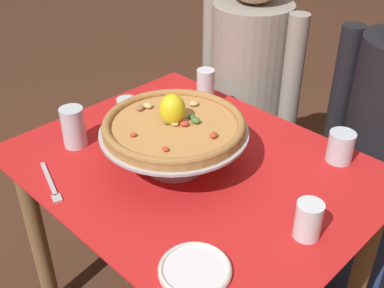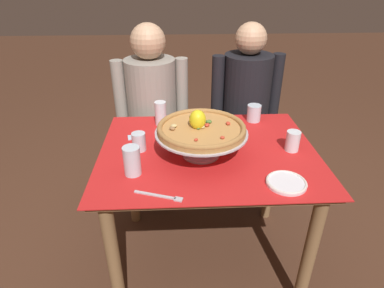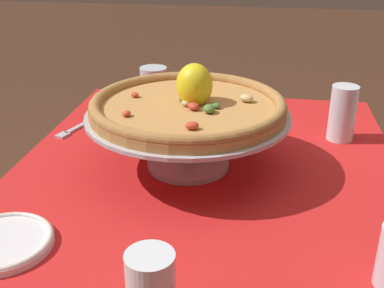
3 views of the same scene
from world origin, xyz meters
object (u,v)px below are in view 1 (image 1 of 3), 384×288
(water_glass_side_left, at_px, (127,112))
(sugar_packet, at_px, (146,104))
(water_glass_back_left, at_px, (205,90))
(side_plate, at_px, (195,270))
(pizza, at_px, (174,124))
(pizza_stand, at_px, (174,139))
(water_glass_back_right, at_px, (340,149))
(diner_left, at_px, (247,100))
(dinner_fork, at_px, (51,184))
(diner_right, at_px, (383,159))
(water_glass_front_left, at_px, (74,130))
(water_glass_side_right, at_px, (308,222))

(water_glass_side_left, xyz_separation_m, sugar_packet, (-0.05, 0.13, -0.04))
(water_glass_back_left, relative_size, side_plate, 0.81)
(side_plate, bearing_deg, pizza, 142.77)
(pizza_stand, distance_m, water_glass_side_left, 0.31)
(pizza, distance_m, water_glass_back_right, 0.51)
(water_glass_side_left, distance_m, diner_left, 0.66)
(sugar_packet, bearing_deg, water_glass_back_right, 14.95)
(pizza_stand, height_order, water_glass_back_left, water_glass_back_left)
(dinner_fork, distance_m, diner_right, 1.15)
(pizza_stand, distance_m, water_glass_front_left, 0.34)
(water_glass_back_right, relative_size, dinner_fork, 0.49)
(pizza_stand, relative_size, pizza, 1.05)
(sugar_packet, bearing_deg, water_glass_side_left, -66.68)
(pizza_stand, height_order, water_glass_side_right, pizza_stand)
(water_glass_back_left, xyz_separation_m, water_glass_side_right, (0.64, -0.32, -0.02))
(water_glass_back_right, relative_size, diner_left, 0.08)
(side_plate, xyz_separation_m, diner_left, (-0.61, 0.94, -0.15))
(pizza_stand, xyz_separation_m, pizza, (-0.00, 0.00, 0.05))
(pizza, relative_size, sugar_packet, 8.11)
(pizza, bearing_deg, dinner_fork, -119.62)
(dinner_fork, bearing_deg, sugar_packet, 109.09)
(water_glass_side_right, distance_m, side_plate, 0.30)
(side_plate, xyz_separation_m, sugar_packet, (-0.68, 0.44, -0.01))
(sugar_packet, bearing_deg, diner_right, 35.86)
(pizza_stand, distance_m, diner_right, 0.81)
(water_glass_side_right, xyz_separation_m, side_plate, (-0.11, -0.28, -0.03))
(water_glass_back_right, height_order, sugar_packet, water_glass_back_right)
(water_glass_front_left, distance_m, water_glass_side_right, 0.77)
(water_glass_back_left, xyz_separation_m, side_plate, (0.53, -0.60, -0.05))
(sugar_packet, bearing_deg, water_glass_front_left, -82.00)
(water_glass_side_right, relative_size, dinner_fork, 0.51)
(water_glass_back_left, height_order, side_plate, water_glass_back_left)
(water_glass_back_left, height_order, water_glass_side_right, water_glass_back_left)
(diner_left, relative_size, diner_right, 1.00)
(pizza, height_order, sugar_packet, pizza)
(dinner_fork, bearing_deg, water_glass_side_right, 28.26)
(pizza_stand, relative_size, water_glass_back_left, 3.16)
(water_glass_front_left, xyz_separation_m, diner_right, (0.66, 0.84, -0.20))
(water_glass_back_left, height_order, water_glass_front_left, water_glass_back_left)
(water_glass_front_left, relative_size, diner_left, 0.11)
(water_glass_front_left, bearing_deg, pizza_stand, 25.33)
(water_glass_back_right, bearing_deg, water_glass_back_left, -177.26)
(pizza, relative_size, water_glass_side_right, 4.08)
(diner_right, bearing_deg, water_glass_front_left, -128.01)
(sugar_packet, bearing_deg, dinner_fork, -70.91)
(pizza, relative_size, water_glass_front_left, 3.12)
(water_glass_front_left, distance_m, dinner_fork, 0.22)
(dinner_fork, height_order, sugar_packet, dinner_fork)
(water_glass_front_left, bearing_deg, sugar_packet, 98.00)
(diner_left, bearing_deg, pizza, -68.31)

